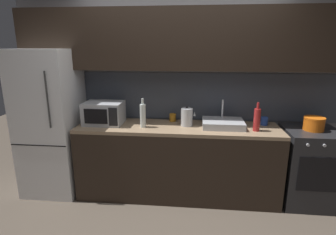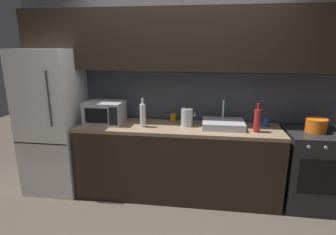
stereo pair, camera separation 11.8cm
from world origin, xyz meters
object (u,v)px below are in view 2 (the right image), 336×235
at_px(oven_range, 310,169).
at_px(wine_bottle_clear, 143,115).
at_px(microwave, 105,112).
at_px(mug_blue, 266,122).
at_px(refrigerator, 54,121).
at_px(kettle, 187,117).
at_px(cooking_pot, 316,125).
at_px(mug_amber, 173,118).
at_px(wine_bottle_red, 257,120).

xyz_separation_m(oven_range, wine_bottle_clear, (-1.95, -0.08, 0.59)).
xyz_separation_m(microwave, mug_blue, (1.94, 0.14, -0.09)).
height_order(microwave, wine_bottle_clear, wine_bottle_clear).
bearing_deg(mug_blue, refrigerator, -176.60).
height_order(refrigerator, oven_range, refrigerator).
bearing_deg(refrigerator, mug_blue, 3.40).
distance_m(microwave, kettle, 1.01).
height_order(refrigerator, cooking_pot, refrigerator).
bearing_deg(mug_blue, cooking_pot, -17.04).
xyz_separation_m(mug_blue, cooking_pot, (0.51, -0.16, 0.03)).
relative_size(kettle, mug_blue, 2.39).
distance_m(kettle, wine_bottle_clear, 0.52).
relative_size(mug_amber, cooking_pot, 0.42).
xyz_separation_m(refrigerator, kettle, (1.69, 0.04, 0.11)).
xyz_separation_m(wine_bottle_red, mug_amber, (-0.97, 0.31, -0.09)).
bearing_deg(mug_amber, mug_blue, -3.27).
height_order(microwave, kettle, microwave).
bearing_deg(mug_amber, wine_bottle_red, -17.78).
height_order(mug_amber, cooking_pot, cooking_pot).
bearing_deg(kettle, mug_amber, 135.14).
relative_size(refrigerator, cooking_pot, 7.94).
height_order(refrigerator, wine_bottle_clear, refrigerator).
relative_size(microwave, wine_bottle_red, 1.42).
height_order(oven_range, kettle, kettle).
bearing_deg(kettle, mug_blue, 7.38).
bearing_deg(microwave, refrigerator, -178.45).
bearing_deg(kettle, wine_bottle_clear, -167.46).
distance_m(wine_bottle_red, mug_blue, 0.30).
distance_m(refrigerator, microwave, 0.69).
relative_size(microwave, kettle, 1.94).
distance_m(mug_amber, mug_blue, 1.12).
height_order(kettle, mug_amber, kettle).
bearing_deg(oven_range, microwave, 179.54).
height_order(kettle, mug_blue, kettle).
height_order(oven_range, mug_amber, mug_amber).
bearing_deg(oven_range, wine_bottle_clear, -177.73).
bearing_deg(refrigerator, oven_range, -0.02).
bearing_deg(cooking_pot, wine_bottle_clear, -177.69).
height_order(wine_bottle_clear, wine_bottle_red, wine_bottle_clear).
relative_size(wine_bottle_clear, mug_blue, 3.46).
xyz_separation_m(refrigerator, wine_bottle_clear, (1.18, -0.08, 0.14)).
relative_size(mug_amber, mug_blue, 0.96).
bearing_deg(wine_bottle_red, mug_amber, 162.22).
xyz_separation_m(refrigerator, wine_bottle_red, (2.48, -0.09, 0.13)).
xyz_separation_m(kettle, wine_bottle_red, (0.79, -0.13, 0.03)).
bearing_deg(wine_bottle_clear, refrigerator, 176.20).
bearing_deg(mug_amber, oven_range, -7.74).
relative_size(microwave, mug_amber, 4.81).
height_order(kettle, cooking_pot, kettle).
xyz_separation_m(wine_bottle_clear, wine_bottle_red, (1.30, -0.01, -0.01)).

